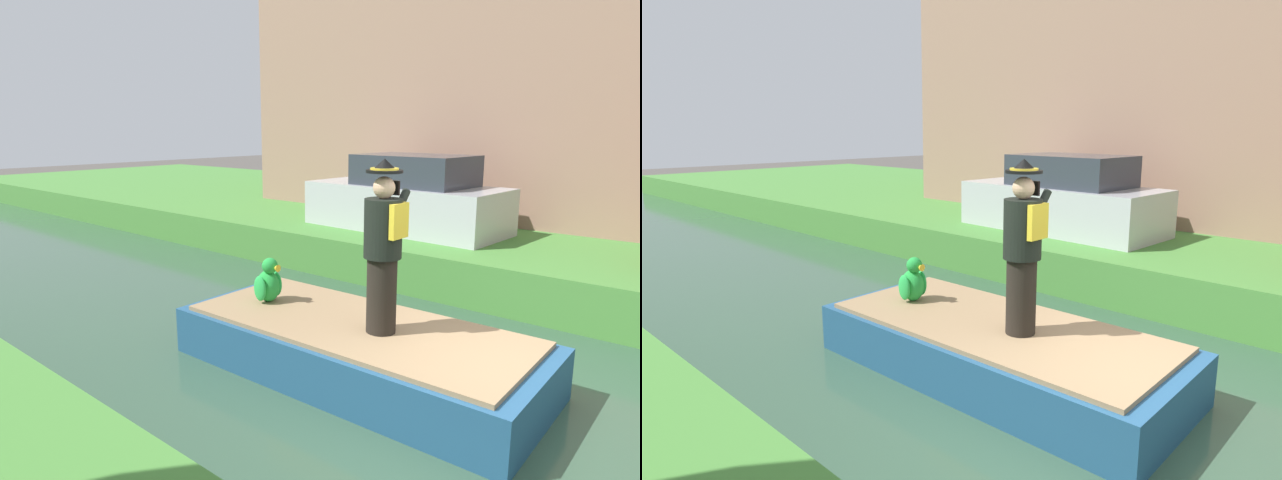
% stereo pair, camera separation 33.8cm
% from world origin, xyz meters
% --- Properties ---
extents(ground_plane, '(80.00, 80.00, 0.00)m').
position_xyz_m(ground_plane, '(0.00, 0.00, 0.00)').
color(ground_plane, '#4C4742').
extents(canal_water, '(5.78, 48.00, 0.10)m').
position_xyz_m(canal_water, '(0.00, 0.00, 0.05)').
color(canal_water, '#33513D').
rests_on(canal_water, ground).
extents(boat, '(1.89, 4.24, 0.61)m').
position_xyz_m(boat, '(0.00, 1.77, 0.40)').
color(boat, '#23517A').
rests_on(boat, canal_water).
extents(person_pirate, '(0.61, 0.42, 1.85)m').
position_xyz_m(person_pirate, '(-0.04, 1.39, 1.64)').
color(person_pirate, black).
rests_on(person_pirate, boat).
extents(parrot_plush, '(0.36, 0.35, 0.57)m').
position_xyz_m(parrot_plush, '(-0.11, 3.06, 0.95)').
color(parrot_plush, green).
rests_on(parrot_plush, boat).
extents(parked_car_silver, '(1.90, 4.08, 1.50)m').
position_xyz_m(parked_car_silver, '(4.71, 4.00, 1.47)').
color(parked_car_silver, '#B7B7BC').
rests_on(parked_car_silver, grass_bank_far).
extents(building_row, '(6.97, 13.55, 7.05)m').
position_xyz_m(building_row, '(9.71, 2.99, 4.36)').
color(building_row, '#9E7560').
rests_on(building_row, grass_bank_far).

